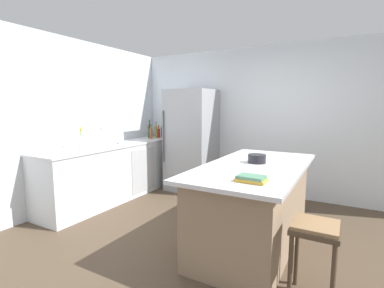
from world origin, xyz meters
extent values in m
plane|color=#4C3D2D|center=(0.00, 0.00, 0.00)|extent=(7.20, 7.20, 0.00)
cube|color=silver|center=(0.00, 2.25, 1.30)|extent=(6.00, 0.10, 2.60)
cube|color=silver|center=(-2.45, 0.00, 1.30)|extent=(0.10, 6.00, 2.60)
cube|color=silver|center=(-2.08, 0.73, 0.45)|extent=(0.64, 2.75, 0.91)
cube|color=silver|center=(-2.08, 0.73, 0.92)|extent=(0.67, 2.78, 0.03)
cube|color=#B2B5BA|center=(-1.76, 1.07, 0.45)|extent=(0.01, 0.60, 0.76)
cube|color=#8E755B|center=(0.47, 0.29, 0.44)|extent=(0.86, 1.90, 0.88)
cube|color=silver|center=(0.47, 0.29, 0.90)|extent=(1.02, 2.10, 0.04)
cube|color=#93969B|center=(-1.20, 1.82, 0.93)|extent=(0.81, 0.76, 1.87)
cylinder|color=#4C4C51|center=(-1.57, 1.42, 1.03)|extent=(0.02, 0.02, 0.93)
cylinder|color=#473828|center=(1.03, -0.57, 0.29)|extent=(0.04, 0.04, 0.59)
cylinder|color=#473828|center=(1.33, -0.57, 0.29)|extent=(0.04, 0.04, 0.59)
cylinder|color=#473828|center=(1.03, -0.27, 0.29)|extent=(0.04, 0.04, 0.59)
cylinder|color=#473828|center=(1.33, -0.27, 0.29)|extent=(0.04, 0.04, 0.59)
cube|color=#473828|center=(1.18, -0.42, 0.61)|extent=(0.36, 0.36, 0.04)
cube|color=olive|center=(1.18, -0.42, 0.64)|extent=(0.34, 0.34, 0.03)
cylinder|color=silver|center=(-2.14, 0.48, 0.95)|extent=(0.05, 0.05, 0.02)
cylinder|color=silver|center=(-2.14, 0.48, 1.10)|extent=(0.02, 0.02, 0.28)
cylinder|color=silver|center=(-2.08, 0.48, 1.22)|extent=(0.14, 0.02, 0.02)
cylinder|color=silver|center=(-2.10, 0.07, 1.01)|extent=(0.08, 0.08, 0.15)
cylinder|color=#4C7F3D|center=(-2.11, 0.07, 1.12)|extent=(0.01, 0.03, 0.26)
sphere|color=yellow|center=(-2.11, 0.07, 1.25)|extent=(0.04, 0.04, 0.04)
cylinder|color=#4C7F3D|center=(-2.10, 0.06, 1.10)|extent=(0.01, 0.01, 0.20)
sphere|color=yellow|center=(-2.10, 0.06, 1.20)|extent=(0.04, 0.04, 0.04)
cylinder|color=#4C7F3D|center=(-2.08, 0.07, 1.11)|extent=(0.01, 0.04, 0.23)
sphere|color=yellow|center=(-2.08, 0.07, 1.23)|extent=(0.04, 0.04, 0.04)
cylinder|color=gray|center=(-2.02, 0.80, 0.94)|extent=(0.14, 0.14, 0.01)
cylinder|color=white|center=(-2.02, 0.80, 1.08)|extent=(0.11, 0.11, 0.26)
cylinder|color=gray|center=(-2.02, 0.80, 1.23)|extent=(0.02, 0.02, 0.04)
cylinder|color=#5B3319|center=(-1.98, 2.00, 1.04)|extent=(0.07, 0.07, 0.21)
cylinder|color=#5B3319|center=(-1.98, 2.00, 1.19)|extent=(0.03, 0.03, 0.08)
cylinder|color=black|center=(-1.98, 2.00, 1.24)|extent=(0.03, 0.03, 0.01)
cylinder|color=red|center=(-2.03, 1.91, 1.02)|extent=(0.05, 0.05, 0.18)
cylinder|color=red|center=(-2.03, 1.91, 1.15)|extent=(0.02, 0.02, 0.07)
cylinder|color=black|center=(-2.03, 1.91, 1.19)|extent=(0.02, 0.02, 0.01)
cylinder|color=olive|center=(-2.03, 1.82, 1.05)|extent=(0.06, 0.06, 0.23)
cylinder|color=olive|center=(-2.03, 1.82, 1.20)|extent=(0.02, 0.02, 0.08)
cylinder|color=black|center=(-2.03, 1.82, 1.25)|extent=(0.03, 0.03, 0.01)
cylinder|color=#19381E|center=(-2.11, 1.72, 1.06)|extent=(0.07, 0.07, 0.26)
cylinder|color=#19381E|center=(-2.11, 1.72, 1.24)|extent=(0.03, 0.03, 0.09)
cylinder|color=black|center=(-2.11, 1.72, 1.29)|extent=(0.03, 0.03, 0.01)
cylinder|color=#994C23|center=(-2.01, 1.63, 1.03)|extent=(0.05, 0.05, 0.20)
cylinder|color=#994C23|center=(-2.01, 1.63, 1.17)|extent=(0.02, 0.02, 0.07)
cylinder|color=black|center=(-2.01, 1.63, 1.21)|extent=(0.02, 0.02, 0.01)
cube|color=gold|center=(0.65, -0.43, 0.94)|extent=(0.26, 0.17, 0.03)
cube|color=#4C7F60|center=(0.65, -0.43, 0.96)|extent=(0.24, 0.17, 0.03)
cylinder|color=black|center=(0.46, 0.40, 0.97)|extent=(0.21, 0.21, 0.10)
camera|label=1|loc=(1.37, -2.74, 1.57)|focal=26.31mm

